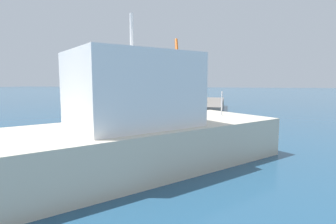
{
  "coord_description": "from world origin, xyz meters",
  "views": [
    {
      "loc": [
        21.55,
        4.61,
        2.85
      ],
      "look_at": [
        2.29,
        0.39,
        0.57
      ],
      "focal_mm": 28.71,
      "sensor_mm": 36.0,
      "label": 1
    }
  ],
  "objects_px": {
    "crane_truck": "(179,87)",
    "dock_worker": "(146,92)",
    "moored_yacht": "(57,162)",
    "salvaged_car": "(172,114)"
  },
  "relations": [
    {
      "from": "dock_worker",
      "to": "salvaged_car",
      "type": "distance_m",
      "value": 5.72
    },
    {
      "from": "dock_worker",
      "to": "moored_yacht",
      "type": "height_order",
      "value": "moored_yacht"
    },
    {
      "from": "crane_truck",
      "to": "dock_worker",
      "type": "distance_m",
      "value": 3.87
    },
    {
      "from": "dock_worker",
      "to": "moored_yacht",
      "type": "distance_m",
      "value": 16.68
    },
    {
      "from": "crane_truck",
      "to": "salvaged_car",
      "type": "distance_m",
      "value": 7.64
    },
    {
      "from": "dock_worker",
      "to": "salvaged_car",
      "type": "height_order",
      "value": "dock_worker"
    },
    {
      "from": "crane_truck",
      "to": "dock_worker",
      "type": "height_order",
      "value": "crane_truck"
    },
    {
      "from": "moored_yacht",
      "to": "dock_worker",
      "type": "bearing_deg",
      "value": -171.39
    },
    {
      "from": "salvaged_car",
      "to": "moored_yacht",
      "type": "height_order",
      "value": "moored_yacht"
    },
    {
      "from": "salvaged_car",
      "to": "moored_yacht",
      "type": "distance_m",
      "value": 11.98
    }
  ]
}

